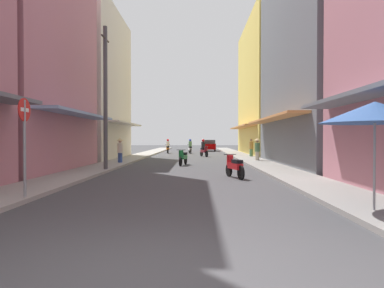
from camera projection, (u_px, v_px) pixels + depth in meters
name	position (u px, v px, depth m)	size (l,w,h in m)	color
ground_plane	(189.00, 160.00, 25.86)	(114.17, 114.17, 0.00)	#424244
sidewalk_left	(130.00, 159.00, 25.93)	(1.94, 59.89, 0.12)	#9E9991
sidewalk_right	(249.00, 159.00, 25.78)	(1.94, 59.89, 0.12)	gray
building_left_mid	(9.00, 9.00, 16.33)	(7.05, 8.75, 15.90)	#B7727F
building_left_far	(81.00, 86.00, 26.51)	(7.05, 9.75, 11.63)	silver
building_right_mid	(331.00, 59.00, 20.05)	(7.05, 12.35, 12.74)	slate
building_right_far	(276.00, 89.00, 33.76)	(7.05, 13.80, 13.31)	#EFD159
motorbike_white	(190.00, 147.00, 36.14)	(0.57, 1.80, 1.58)	black
motorbike_red	(234.00, 166.00, 13.77)	(0.71, 1.76, 0.96)	black
motorbike_orange	(168.00, 147.00, 37.00)	(0.57, 1.80, 1.58)	black
motorbike_green	(183.00, 157.00, 20.37)	(0.62, 1.79, 0.96)	black
motorbike_maroon	(204.00, 149.00, 30.04)	(0.78, 1.73, 1.58)	black
parked_car	(209.00, 145.00, 43.74)	(2.01, 4.20, 1.45)	#8C0000
pedestrian_midway	(257.00, 149.00, 23.20)	(0.44, 0.44, 1.65)	beige
pedestrian_crossing	(120.00, 150.00, 21.02)	(0.44, 0.44, 1.65)	#334C8C
pedestrian_foreground	(251.00, 148.00, 28.37)	(0.34, 0.34, 1.61)	#598C59
vendor_umbrella	(375.00, 112.00, 7.00)	(2.24, 2.24, 2.39)	#99999E
utility_pole	(105.00, 98.00, 16.44)	(0.20, 1.20, 7.11)	#4C4C4F
street_sign_no_entry	(25.00, 135.00, 8.54)	(0.07, 0.60, 2.65)	gray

